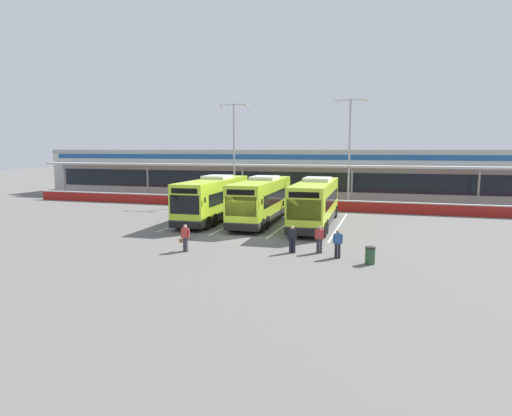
# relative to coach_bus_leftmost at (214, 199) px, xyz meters

# --- Properties ---
(ground_plane) EXTENTS (200.00, 200.00, 0.00)m
(ground_plane) POSITION_rel_coach_bus_leftmost_xyz_m (4.36, -6.01, -1.79)
(ground_plane) COLOR #605E5B
(terminal_building) EXTENTS (70.00, 13.00, 6.00)m
(terminal_building) POSITION_rel_coach_bus_leftmost_xyz_m (4.36, 20.90, 1.23)
(terminal_building) COLOR silver
(terminal_building) RESTS_ON ground
(red_barrier_wall) EXTENTS (60.00, 0.40, 1.10)m
(red_barrier_wall) POSITION_rel_coach_bus_leftmost_xyz_m (4.36, 8.49, -1.23)
(red_barrier_wall) COLOR maroon
(red_barrier_wall) RESTS_ON ground
(coach_bus_leftmost) EXTENTS (3.17, 12.22, 3.78)m
(coach_bus_leftmost) POSITION_rel_coach_bus_leftmost_xyz_m (0.00, 0.00, 0.00)
(coach_bus_leftmost) COLOR #B7DB2D
(coach_bus_leftmost) RESTS_ON ground
(coach_bus_left_centre) EXTENTS (3.17, 12.22, 3.78)m
(coach_bus_left_centre) POSITION_rel_coach_bus_leftmost_xyz_m (4.23, 0.21, 0.00)
(coach_bus_left_centre) COLOR #B7DB2D
(coach_bus_left_centre) RESTS_ON ground
(coach_bus_centre) EXTENTS (3.17, 12.22, 3.78)m
(coach_bus_centre) POSITION_rel_coach_bus_leftmost_xyz_m (8.80, -0.26, 0.00)
(coach_bus_centre) COLOR #B7DB2D
(coach_bus_centre) RESTS_ON ground
(bay_stripe_far_west) EXTENTS (0.14, 13.00, 0.01)m
(bay_stripe_far_west) POSITION_rel_coach_bus_leftmost_xyz_m (-1.94, -0.01, -1.78)
(bay_stripe_far_west) COLOR silver
(bay_stripe_far_west) RESTS_ON ground
(bay_stripe_west) EXTENTS (0.14, 13.00, 0.01)m
(bay_stripe_west) POSITION_rel_coach_bus_leftmost_xyz_m (2.26, -0.01, -1.78)
(bay_stripe_west) COLOR silver
(bay_stripe_west) RESTS_ON ground
(bay_stripe_mid_west) EXTENTS (0.14, 13.00, 0.01)m
(bay_stripe_mid_west) POSITION_rel_coach_bus_leftmost_xyz_m (6.46, -0.01, -1.78)
(bay_stripe_mid_west) COLOR silver
(bay_stripe_mid_west) RESTS_ON ground
(bay_stripe_centre) EXTENTS (0.14, 13.00, 0.01)m
(bay_stripe_centre) POSITION_rel_coach_bus_leftmost_xyz_m (10.66, -0.01, -1.78)
(bay_stripe_centre) COLOR silver
(bay_stripe_centre) RESTS_ON ground
(pedestrian_with_handbag) EXTENTS (0.62, 0.32, 1.62)m
(pedestrian_with_handbag) POSITION_rel_coach_bus_leftmost_xyz_m (2.82, -11.43, -0.93)
(pedestrian_with_handbag) COLOR #33333D
(pedestrian_with_handbag) RESTS_ON ground
(pedestrian_in_dark_coat) EXTENTS (0.51, 0.36, 1.62)m
(pedestrian_in_dark_coat) POSITION_rel_coach_bus_leftmost_xyz_m (9.01, -9.94, -0.91)
(pedestrian_in_dark_coat) COLOR black
(pedestrian_in_dark_coat) RESTS_ON ground
(pedestrian_child) EXTENTS (0.54, 0.30, 1.62)m
(pedestrian_child) POSITION_rel_coach_bus_leftmost_xyz_m (10.53, -9.53, -0.91)
(pedestrian_child) COLOR #33333D
(pedestrian_child) RESTS_ON ground
(pedestrian_near_bin) EXTENTS (0.54, 0.29, 1.62)m
(pedestrian_near_bin) POSITION_rel_coach_bus_leftmost_xyz_m (11.69, -10.43, -0.91)
(pedestrian_near_bin) COLOR black
(pedestrian_near_bin) RESTS_ON ground
(lamp_post_west) EXTENTS (3.24, 0.28, 11.00)m
(lamp_post_west) POSITION_rel_coach_bus_leftmost_xyz_m (-2.05, 11.05, 4.50)
(lamp_post_west) COLOR #9E9EA3
(lamp_post_west) RESTS_ON ground
(lamp_post_centre) EXTENTS (3.24, 0.28, 11.00)m
(lamp_post_centre) POSITION_rel_coach_bus_leftmost_xyz_m (10.48, 10.00, 4.50)
(lamp_post_centre) COLOR #9E9EA3
(lamp_post_centre) RESTS_ON ground
(litter_bin) EXTENTS (0.54, 0.54, 0.93)m
(litter_bin) POSITION_rel_coach_bus_leftmost_xyz_m (13.50, -11.27, -1.32)
(litter_bin) COLOR #2D5133
(litter_bin) RESTS_ON ground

